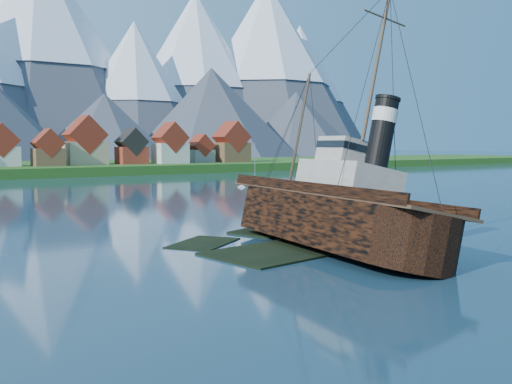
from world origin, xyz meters
TOP-DOWN VIEW (x-y plane):
  - ground at (0.00, 0.00)m, footprint 1400.00×1400.00m
  - shoal at (1.78, 2.15)m, footprint 31.71×21.24m
  - seawall at (0.00, 132.00)m, footprint 600.00×2.50m
  - tugboat_wreck at (-0.27, -1.30)m, footprint 7.84×33.76m
  - sailboat_d at (37.41, 65.21)m, footprint 4.99×8.15m

SIDE VIEW (x-z plane):
  - shoal at x=1.78m, z-range -0.92..0.22m
  - ground at x=0.00m, z-range 0.00..0.00m
  - seawall at x=0.00m, z-range -1.00..1.00m
  - sailboat_d at x=37.41m, z-range -5.21..5.71m
  - tugboat_wreck at x=-0.27m, z-range -10.03..16.72m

